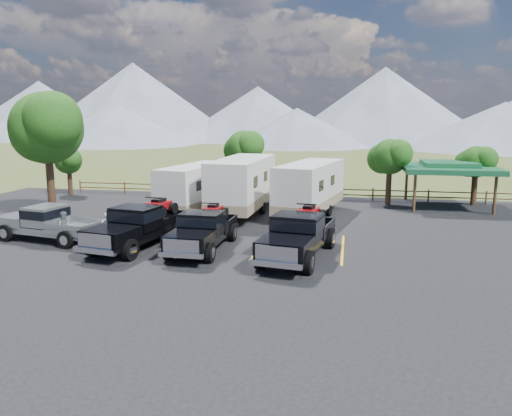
% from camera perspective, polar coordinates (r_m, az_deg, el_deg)
% --- Properties ---
extents(ground, '(320.00, 320.00, 0.00)m').
position_cam_1_polar(ground, '(21.47, -6.65, -6.77)').
color(ground, '#4B5A26').
rests_on(ground, ground).
extents(asphalt_lot, '(44.00, 34.00, 0.04)m').
position_cam_1_polar(asphalt_lot, '(24.23, -4.55, -4.68)').
color(asphalt_lot, black).
rests_on(asphalt_lot, ground).
extents(stall_lines, '(12.12, 5.50, 0.01)m').
position_cam_1_polar(stall_lines, '(25.16, -3.96, -4.04)').
color(stall_lines, yellow).
rests_on(stall_lines, asphalt_lot).
extents(tree_big_nw, '(5.54, 5.18, 7.84)m').
position_cam_1_polar(tree_big_nw, '(34.18, -22.86, 8.42)').
color(tree_big_nw, black).
rests_on(tree_big_nw, ground).
extents(tree_ne_a, '(3.11, 2.92, 4.76)m').
position_cam_1_polar(tree_ne_a, '(36.79, 15.02, 5.66)').
color(tree_ne_a, black).
rests_on(tree_ne_a, ground).
extents(tree_ne_b, '(2.77, 2.59, 4.27)m').
position_cam_1_polar(tree_ne_b, '(38.72, 23.80, 4.83)').
color(tree_ne_b, black).
rests_on(tree_ne_b, ground).
extents(tree_north, '(3.46, 3.24, 5.25)m').
position_cam_1_polar(tree_north, '(39.52, -1.40, 6.83)').
color(tree_north, black).
rests_on(tree_north, ground).
extents(tree_nw_small, '(2.59, 2.43, 3.85)m').
position_cam_1_polar(tree_nw_small, '(42.93, -20.65, 5.05)').
color(tree_nw_small, black).
rests_on(tree_nw_small, ground).
extents(rail_fence, '(36.12, 0.12, 1.00)m').
position_cam_1_polar(rail_fence, '(38.72, 4.31, 1.92)').
color(rail_fence, brown).
rests_on(rail_fence, ground).
extents(pavilion, '(6.20, 6.20, 3.22)m').
position_cam_1_polar(pavilion, '(37.36, 21.15, 4.31)').
color(pavilion, brown).
rests_on(pavilion, ground).
extents(mountain_range, '(209.00, 71.00, 20.00)m').
position_cam_1_polar(mountain_range, '(126.30, 4.43, 11.13)').
color(mountain_range, slate).
rests_on(mountain_range, ground).
extents(rig_left, '(3.31, 6.98, 2.24)m').
position_cam_1_polar(rig_left, '(25.03, -13.18, -1.85)').
color(rig_left, black).
rests_on(rig_left, asphalt_lot).
extents(rig_center, '(2.28, 6.20, 2.06)m').
position_cam_1_polar(rig_center, '(23.94, -6.02, -2.40)').
color(rig_center, black).
rests_on(rig_center, asphalt_lot).
extents(rig_right, '(3.19, 6.97, 2.24)m').
position_cam_1_polar(rig_right, '(22.55, 4.92, -2.95)').
color(rig_right, black).
rests_on(rig_right, asphalt_lot).
extents(trailer_left, '(3.52, 9.09, 3.14)m').
position_cam_1_polar(trailer_left, '(32.99, -6.85, 2.28)').
color(trailer_left, silver).
rests_on(trailer_left, asphalt_lot).
extents(trailer_center, '(3.04, 10.46, 3.63)m').
position_cam_1_polar(trailer_center, '(32.26, -1.55, 2.63)').
color(trailer_center, silver).
rests_on(trailer_center, asphalt_lot).
extents(trailer_right, '(4.10, 9.78, 3.39)m').
position_cam_1_polar(trailer_right, '(31.92, 6.19, 2.26)').
color(trailer_right, silver).
rests_on(trailer_right, asphalt_lot).
extents(pickup_silver, '(6.26, 3.00, 1.80)m').
position_cam_1_polar(pickup_silver, '(27.52, -22.63, -1.58)').
color(pickup_silver, gray).
rests_on(pickup_silver, asphalt_lot).
extents(person_a, '(0.72, 0.63, 1.65)m').
position_cam_1_polar(person_a, '(25.68, -16.63, -2.28)').
color(person_a, silver).
rests_on(person_a, asphalt_lot).
extents(person_b, '(0.99, 0.95, 1.62)m').
position_cam_1_polar(person_b, '(26.71, -20.97, -2.10)').
color(person_b, slate).
rests_on(person_b, asphalt_lot).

